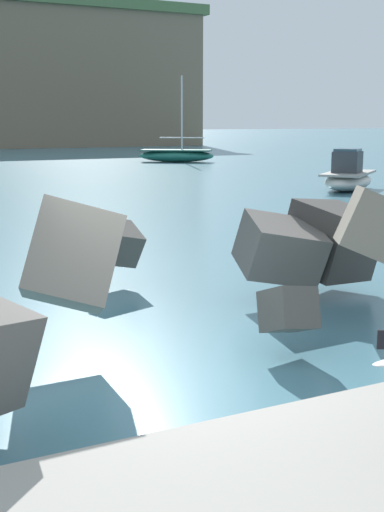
# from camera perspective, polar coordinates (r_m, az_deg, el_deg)

# --- Properties ---
(ground_plane) EXTENTS (400.00, 400.00, 0.00)m
(ground_plane) POSITION_cam_1_polar(r_m,az_deg,el_deg) (8.72, -2.56, -10.03)
(ground_plane) COLOR #42707F
(breakwater_jetty) EXTENTS (32.30, 7.64, 3.16)m
(breakwater_jetty) POSITION_cam_1_polar(r_m,az_deg,el_deg) (12.38, 9.72, 1.58)
(breakwater_jetty) COLOR gray
(breakwater_jetty) RESTS_ON ground
(boat_near_centre) EXTENTS (5.81, 4.83, 6.37)m
(boat_near_centre) POSITION_cam_1_polar(r_m,az_deg,el_deg) (53.07, -1.29, 8.29)
(boat_near_centre) COLOR #1E6656
(boat_near_centre) RESTS_ON ground
(boat_mid_centre) EXTENTS (4.56, 4.16, 1.89)m
(boat_mid_centre) POSITION_cam_1_polar(r_m,az_deg,el_deg) (32.35, 12.70, 6.34)
(boat_mid_centre) COLOR beige
(boat_mid_centre) RESTS_ON ground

